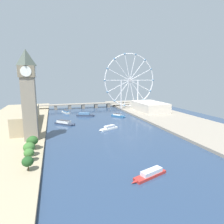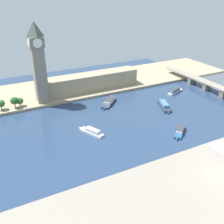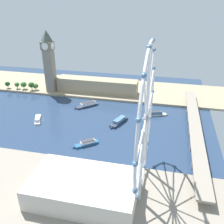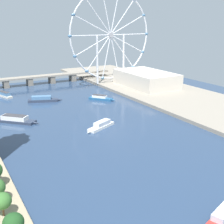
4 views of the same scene
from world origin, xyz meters
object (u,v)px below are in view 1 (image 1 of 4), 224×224
Objects in this scene: tour_boat_1 at (64,123)px; tour_boat_3 at (109,128)px; river_bridge at (83,105)px; tour_boat_2 at (66,112)px; tour_boat_5 at (150,174)px; ferris_wheel at (130,81)px; riverside_hall at (149,106)px; tour_boat_4 at (85,115)px; clock_tower at (29,94)px; tour_boat_0 at (118,115)px; parliament_block at (27,117)px.

tour_boat_1 reaches higher than tour_boat_3.
river_bridge reaches higher than tour_boat_2.
tour_boat_3 reaches higher than tour_boat_5.
ferris_wheel is 66.82m from riverside_hall.
tour_boat_4 is at bearing -96.30° from river_bridge.
ferris_wheel is 3.76× the size of tour_boat_1.
tour_boat_3 is 0.86× the size of tour_boat_4.
ferris_wheel reaches higher than river_bridge.
clock_tower reaches higher than river_bridge.
clock_tower is 232.59m from riverside_hall.
tour_boat_3 is at bearing -66.41° from tour_boat_0.
parliament_block reaches higher than tour_boat_2.
riverside_hall reaches higher than river_bridge.
riverside_hall is at bearing 67.71° from tour_boat_0.
river_bridge is 6.42× the size of tour_boat_4.
ferris_wheel is (172.00, 157.13, 9.95)m from clock_tower.
ferris_wheel is 3.73× the size of tour_boat_5.
tour_boat_0 is at bearing 62.57° from tour_boat_1.
tour_boat_4 reaches higher than tour_boat_5.
riverside_hall is at bearing 13.47° from parliament_block.
tour_boat_4 is at bearing -162.15° from tour_boat_2.
tour_boat_0 is 103.54m from tour_boat_2.
tour_boat_4 is 217.19m from tour_boat_5.
tour_boat_1 is 0.88× the size of tour_boat_4.
tour_boat_1 is 63.36m from tour_boat_4.
river_bridge is at bearing -113.34° from tour_boat_3.
parliament_block is 1.57× the size of riverside_hall.
clock_tower is at bearing -80.55° from parliament_block.
clock_tower is at bearing -73.28° from tour_boat_1.
clock_tower is at bearing -137.59° from ferris_wheel.
tour_boat_2 is at bearing -166.38° from tour_boat_0.
tour_boat_0 reaches higher than tour_boat_5.
ferris_wheel is 3.31× the size of tour_boat_4.
tour_boat_4 reaches higher than tour_boat_0.
tour_boat_2 reaches higher than tour_boat_0.
riverside_hall is 2.67× the size of tour_boat_3.
river_bridge is at bearing 162.92° from tour_boat_0.
clock_tower is at bearing 145.70° from tour_boat_2.
tour_boat_5 is (-114.88, -216.36, -9.31)m from riverside_hall.
tour_boat_2 is at bearing 74.55° from clock_tower.
tour_boat_3 is at bearing -88.17° from river_bridge.
ferris_wheel is 0.52× the size of river_bridge.
clock_tower is 2.68× the size of tour_boat_4.
tour_boat_0 is 0.83× the size of tour_boat_5.
ferris_wheel reaches higher than tour_boat_0.
tour_boat_5 is at bearing -117.97° from riverside_hall.
river_bridge reaches higher than tour_boat_5.
parliament_block is 4.10× the size of tour_boat_1.
clock_tower is 103.21m from tour_boat_3.
tour_boat_2 is at bearing 147.36° from tour_boat_4.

